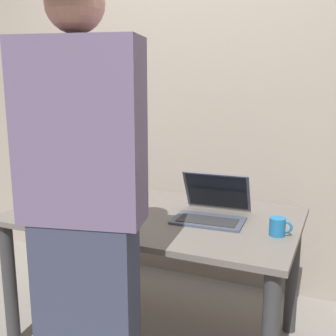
{
  "coord_description": "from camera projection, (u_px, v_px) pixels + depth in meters",
  "views": [
    {
      "loc": [
        0.89,
        -1.89,
        1.41
      ],
      "look_at": [
        0.08,
        0.0,
        0.98
      ],
      "focal_mm": 44.23,
      "sensor_mm": 36.0,
      "label": 1
    }
  ],
  "objects": [
    {
      "name": "beer_bottle_dark",
      "position": [
        99.0,
        189.0,
        2.25
      ],
      "size": [
        0.07,
        0.07,
        0.28
      ],
      "color": "brown",
      "rests_on": "desk"
    },
    {
      "name": "beer_bottle_green",
      "position": [
        92.0,
        184.0,
        2.36
      ],
      "size": [
        0.07,
        0.07,
        0.29
      ],
      "color": "#333333",
      "rests_on": "desk"
    },
    {
      "name": "desk",
      "position": [
        155.0,
        234.0,
        2.21
      ],
      "size": [
        1.48,
        0.86,
        0.73
      ],
      "color": "#56514C",
      "rests_on": "ground"
    },
    {
      "name": "beer_bottle_amber",
      "position": [
        83.0,
        187.0,
        2.29
      ],
      "size": [
        0.06,
        0.06,
        0.28
      ],
      "color": "#1E5123",
      "rests_on": "desk"
    },
    {
      "name": "laptop",
      "position": [
        212.0,
        207.0,
        2.1
      ],
      "size": [
        0.36,
        0.35,
        0.22
      ],
      "color": "#383D4C",
      "rests_on": "desk"
    },
    {
      "name": "beer_bottle_brown",
      "position": [
        108.0,
        183.0,
        2.34
      ],
      "size": [
        0.07,
        0.07,
        0.31
      ],
      "color": "#472B14",
      "rests_on": "desk"
    },
    {
      "name": "coffee_mug",
      "position": [
        278.0,
        227.0,
        1.86
      ],
      "size": [
        0.1,
        0.07,
        0.08
      ],
      "color": "#19598C",
      "rests_on": "desk"
    },
    {
      "name": "person_figure",
      "position": [
        84.0,
        220.0,
        1.49
      ],
      "size": [
        0.47,
        0.32,
        1.8
      ],
      "color": "#2D3347",
      "rests_on": "ground"
    },
    {
      "name": "back_wall",
      "position": [
        207.0,
        99.0,
        2.84
      ],
      "size": [
        6.0,
        0.1,
        2.6
      ],
      "primitive_type": "cube",
      "color": "gray",
      "rests_on": "ground"
    }
  ]
}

